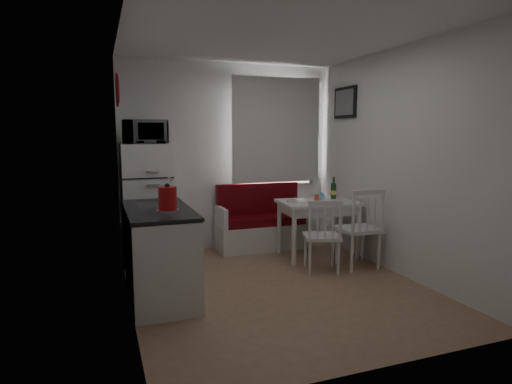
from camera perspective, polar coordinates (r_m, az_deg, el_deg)
floor at (r=4.71m, az=2.66°, el=-12.43°), size 3.00×3.50×0.02m
ceiling at (r=4.53m, az=2.87°, el=20.20°), size 3.00×3.50×0.02m
wall_back at (r=6.08m, az=-3.70°, el=4.68°), size 3.00×0.02×2.60m
wall_front at (r=2.91m, az=16.32°, el=1.06°), size 3.00×0.02×2.60m
wall_left at (r=4.09m, az=-17.01°, el=2.88°), size 0.02×3.50×2.60m
wall_right at (r=5.20m, az=18.19°, el=3.80°), size 0.02×3.50×2.60m
window at (r=6.28m, az=2.54°, el=7.75°), size 1.22×0.06×1.47m
curtain at (r=6.21m, az=2.80°, el=8.21°), size 1.35×0.02×1.50m
kitchen_counter at (r=4.42m, az=-12.76°, el=-7.79°), size 0.62×1.32×1.16m
wall_sign at (r=5.55m, az=-17.94°, el=12.82°), size 0.03×0.40×0.40m
picture_frame at (r=6.10m, az=11.76°, el=11.60°), size 0.04×0.52×0.42m
bench at (r=6.12m, az=0.74°, el=-4.70°), size 1.28×0.49×0.92m
dining_table at (r=5.70m, az=8.26°, el=-2.03°), size 1.05×0.78×0.75m
chair_left at (r=5.04m, az=9.30°, el=-4.78°), size 0.51×0.50×0.47m
chair_right at (r=5.28m, az=14.12°, el=-3.63°), size 0.47×0.45×0.52m
fridge at (r=5.57m, az=-14.34°, el=-1.51°), size 0.60×0.60×1.50m
microwave at (r=5.45m, az=-14.60°, el=7.76°), size 0.53×0.36×0.29m
kettle at (r=4.00m, az=-11.72°, el=-0.89°), size 0.20×0.20×0.27m
wine_bottle at (r=5.89m, az=10.30°, el=0.54°), size 0.08×0.08×0.30m
drinking_glass_orange at (r=5.61m, az=8.08°, el=-0.82°), size 0.06×0.06×0.10m
drinking_glass_blue at (r=5.76m, az=8.75°, el=-0.59°), size 0.06×0.06×0.10m
plate at (r=5.57m, az=5.46°, el=-1.24°), size 0.26×0.26×0.02m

